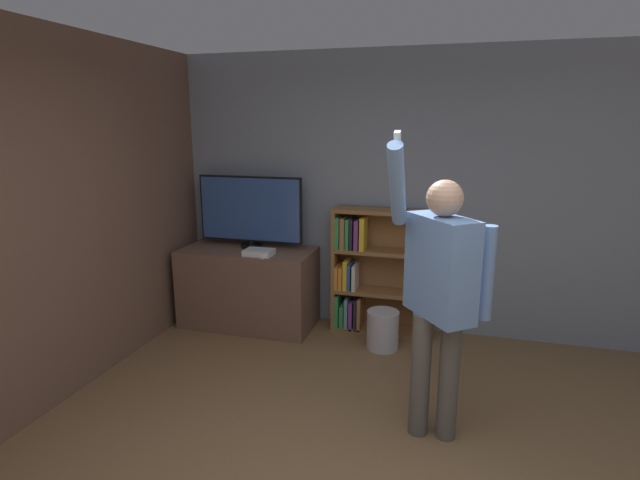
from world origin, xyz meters
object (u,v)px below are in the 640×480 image
television (250,211)px  game_console (259,252)px  person (440,286)px  bookshelf (372,272)px  waste_bin (383,330)px

television → game_console: (0.19, -0.27, -0.35)m
game_console → person: bearing=-35.6°
bookshelf → game_console: bearing=-160.6°
game_console → person: person is taller
television → waste_bin: bearing=-11.9°
person → waste_bin: person is taller
person → television: bearing=-166.3°
game_console → waste_bin: bearing=-1.1°
television → game_console: 0.48m
game_console → bookshelf: bookshelf is taller
television → game_console: bearing=-54.6°
game_console → waste_bin: game_console is taller
television → bookshelf: television is taller
television → waste_bin: 1.74m
waste_bin → person: bearing=-66.9°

